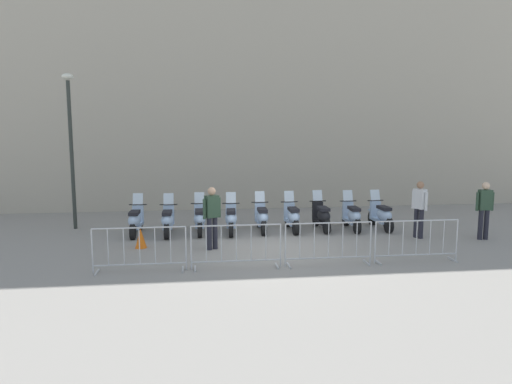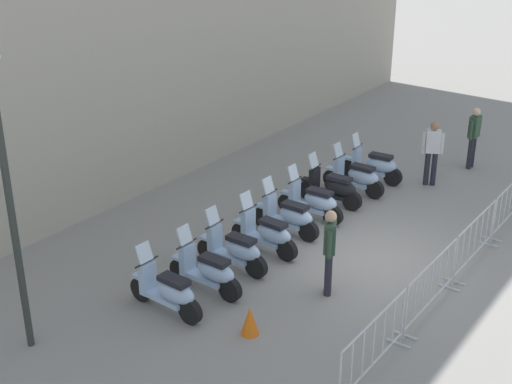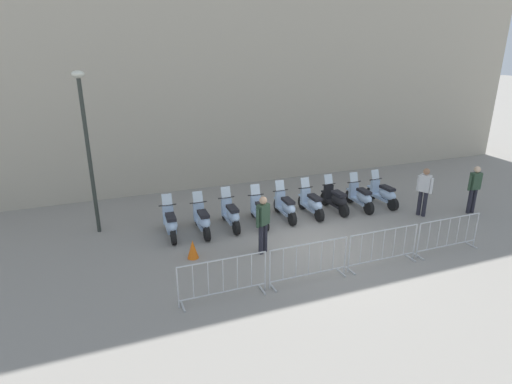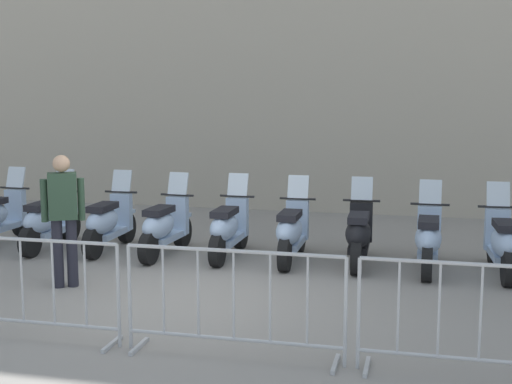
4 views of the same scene
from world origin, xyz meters
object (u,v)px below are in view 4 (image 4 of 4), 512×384
(barrier_segment_3, at_px, (480,323))
(motorcycle_4, at_px, (228,229))
(barrier_segment_1, at_px, (22,289))
(motorcycle_8, at_px, (502,244))
(motorcycle_7, at_px, (428,240))
(motorcycle_5, at_px, (292,232))
(barrier_segment_2, at_px, (234,304))
(motorcycle_2, at_px, (108,223))
(officer_by_barriers, at_px, (63,213))
(motorcycle_1, at_px, (48,222))
(motorcycle_6, at_px, (359,235))
(motorcycle_3, at_px, (164,227))

(barrier_segment_3, bearing_deg, motorcycle_4, 140.00)
(barrier_segment_1, bearing_deg, motorcycle_8, 44.78)
(motorcycle_7, distance_m, barrier_segment_1, 5.53)
(motorcycle_4, distance_m, motorcycle_5, 0.99)
(motorcycle_5, height_order, barrier_segment_3, motorcycle_5)
(barrier_segment_2, height_order, barrier_segment_3, same)
(motorcycle_4, bearing_deg, motorcycle_2, -171.45)
(motorcycle_4, bearing_deg, officer_by_barriers, -120.98)
(motorcycle_5, distance_m, motorcycle_7, 1.97)
(motorcycle_1, bearing_deg, motorcycle_6, 9.97)
(motorcycle_4, relative_size, motorcycle_8, 1.01)
(motorcycle_4, bearing_deg, motorcycle_7, 6.56)
(motorcycle_2, distance_m, motorcycle_4, 1.97)
(motorcycle_4, xyz_separation_m, barrier_segment_2, (1.68, -3.62, 0.07))
(barrier_segment_1, height_order, barrier_segment_3, same)
(motorcycle_6, distance_m, motorcycle_7, 0.99)
(motorcycle_2, distance_m, barrier_segment_2, 4.93)
(motorcycle_1, relative_size, motorcycle_7, 1.00)
(motorcycle_6, distance_m, barrier_segment_1, 4.94)
(motorcycle_4, height_order, barrier_segment_3, motorcycle_4)
(motorcycle_5, height_order, barrier_segment_2, motorcycle_5)
(motorcycle_1, relative_size, motorcycle_3, 1.00)
(motorcycle_7, xyz_separation_m, barrier_segment_3, (0.97, -3.62, 0.07))
(motorcycle_8, height_order, barrier_segment_2, motorcycle_8)
(motorcycle_2, bearing_deg, motorcycle_3, 2.53)
(motorcycle_1, height_order, motorcycle_7, same)
(motorcycle_2, distance_m, motorcycle_6, 3.95)
(barrier_segment_3, bearing_deg, barrier_segment_2, -171.49)
(barrier_segment_2, bearing_deg, officer_by_barriers, 154.97)
(motorcycle_5, bearing_deg, barrier_segment_3, -49.20)
(motorcycle_1, relative_size, officer_by_barriers, 1.00)
(motorcycle_5, relative_size, barrier_segment_3, 0.80)
(motorcycle_3, bearing_deg, barrier_segment_1, -83.59)
(motorcycle_4, height_order, officer_by_barriers, officer_by_barriers)
(motorcycle_1, distance_m, motorcycle_3, 1.97)
(motorcycle_1, xyz_separation_m, motorcycle_3, (1.94, 0.30, 0.00))
(motorcycle_4, bearing_deg, motorcycle_5, 6.56)
(motorcycle_4, bearing_deg, barrier_segment_1, -97.88)
(motorcycle_8, height_order, barrier_segment_1, motorcycle_8)
(barrier_segment_1, bearing_deg, motorcycle_6, 59.58)
(motorcycle_4, distance_m, barrier_segment_1, 3.99)
(motorcycle_7, height_order, barrier_segment_3, motorcycle_7)
(motorcycle_5, bearing_deg, motorcycle_2, -172.11)
(motorcycle_7, relative_size, barrier_segment_3, 0.80)
(motorcycle_7, distance_m, motorcycle_8, 0.99)
(motorcycle_1, xyz_separation_m, motorcycle_5, (3.89, 0.66, 0.00))
(motorcycle_4, xyz_separation_m, motorcycle_5, (0.98, 0.11, 0.00))
(barrier_segment_2, height_order, officer_by_barriers, officer_by_barriers)
(motorcycle_3, bearing_deg, motorcycle_8, 8.51)
(motorcycle_3, bearing_deg, barrier_segment_2, -51.84)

